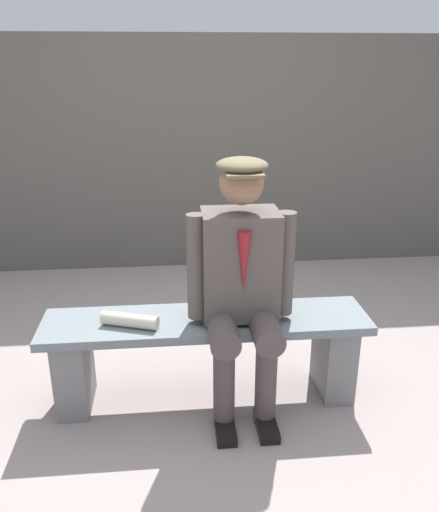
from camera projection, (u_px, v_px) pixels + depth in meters
The scene contains 5 objects.
ground_plane at pixel (207, 396), 2.92m from camera, with size 30.00×30.00×0.00m, color gray.
bench at pixel (207, 347), 2.81m from camera, with size 1.73×0.39×0.50m.
seated_man at pixel (241, 277), 2.62m from camera, with size 0.55×0.56×1.35m.
rolled_magazine at pixel (130, 320), 2.65m from camera, with size 0.07×0.07×0.30m, color beige.
stadium_wall at pixel (188, 155), 4.57m from camera, with size 12.00×0.24×1.99m, color #524F48.
Camera 1 is at (0.17, 2.45, 1.77)m, focal length 36.29 mm.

